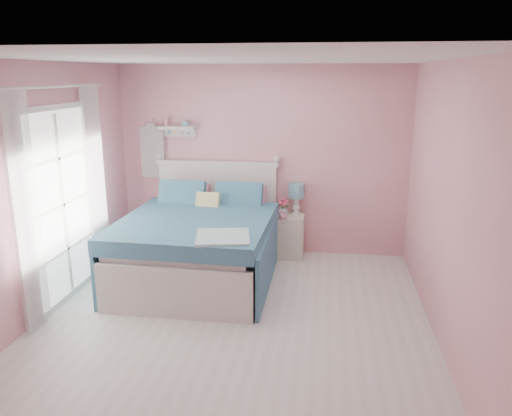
% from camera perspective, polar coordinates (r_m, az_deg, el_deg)
% --- Properties ---
extents(floor, '(4.50, 4.50, 0.00)m').
position_cam_1_polar(floor, '(5.24, -2.69, -13.03)').
color(floor, beige).
rests_on(floor, ground).
extents(room_shell, '(4.50, 4.50, 4.50)m').
position_cam_1_polar(room_shell, '(4.71, -2.92, 4.23)').
color(room_shell, '#D7888B').
rests_on(room_shell, floor).
extents(bed, '(1.80, 2.25, 1.29)m').
position_cam_1_polar(bed, '(6.22, -6.45, -4.22)').
color(bed, silver).
rests_on(bed, floor).
extents(nightstand, '(0.41, 0.41, 0.59)m').
position_cam_1_polar(nightstand, '(6.93, 3.77, -3.22)').
color(nightstand, beige).
rests_on(nightstand, floor).
extents(table_lamp, '(0.22, 0.22, 0.43)m').
position_cam_1_polar(table_lamp, '(6.86, 4.64, 1.73)').
color(table_lamp, white).
rests_on(table_lamp, nightstand).
extents(vase, '(0.17, 0.17, 0.14)m').
position_cam_1_polar(vase, '(6.86, 3.09, -0.25)').
color(vase, silver).
rests_on(vase, nightstand).
extents(teacup, '(0.12, 0.12, 0.09)m').
position_cam_1_polar(teacup, '(6.70, 3.08, -0.85)').
color(teacup, pink).
rests_on(teacup, nightstand).
extents(roses, '(0.14, 0.11, 0.12)m').
position_cam_1_polar(roses, '(6.83, 3.09, 0.63)').
color(roses, '#CA4567').
rests_on(roses, vase).
extents(wall_shelf, '(0.50, 0.15, 0.25)m').
position_cam_1_polar(wall_shelf, '(7.08, -8.99, 8.94)').
color(wall_shelf, silver).
rests_on(wall_shelf, room_shell).
extents(hanging_dress, '(0.34, 0.03, 0.72)m').
position_cam_1_polar(hanging_dress, '(7.23, -11.75, 6.27)').
color(hanging_dress, white).
rests_on(hanging_dress, room_shell).
extents(french_door, '(0.04, 1.32, 2.16)m').
position_cam_1_polar(french_door, '(5.88, -21.28, 0.31)').
color(french_door, silver).
rests_on(french_door, floor).
extents(curtain_near, '(0.04, 0.40, 2.32)m').
position_cam_1_polar(curtain_near, '(5.21, -24.83, -0.66)').
color(curtain_near, white).
rests_on(curtain_near, floor).
extents(curtain_far, '(0.04, 0.40, 2.32)m').
position_cam_1_polar(curtain_far, '(6.47, -17.81, 2.87)').
color(curtain_far, white).
rests_on(curtain_far, floor).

